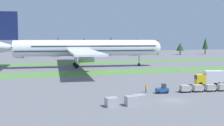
# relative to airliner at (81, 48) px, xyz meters

# --- Properties ---
(ground_plane) EXTENTS (400.00, 400.00, 0.00)m
(ground_plane) POSITION_rel_airliner_xyz_m (5.27, -63.97, -7.65)
(ground_plane) COLOR slate
(grass_strip_near) EXTENTS (320.00, 12.96, 0.01)m
(grass_strip_near) POSITION_rel_airliner_xyz_m (5.27, -19.16, -7.64)
(grass_strip_near) COLOR #4C8438
(grass_strip_near) RESTS_ON ground
(grass_strip_far) EXTENTS (320.00, 12.96, 0.01)m
(grass_strip_far) POSITION_rel_airliner_xyz_m (5.27, 18.76, -7.64)
(grass_strip_far) COLOR #4C8438
(grass_strip_far) RESTS_ON ground
(airliner) EXTENTS (65.81, 80.91, 21.35)m
(airliner) POSITION_rel_airliner_xyz_m (0.00, 0.00, 0.00)
(airliner) COLOR white
(airliner) RESTS_ON ground
(baggage_tug) EXTENTS (2.72, 1.57, 1.97)m
(baggage_tug) POSITION_rel_airliner_xyz_m (6.40, -57.25, -6.83)
(baggage_tug) COLOR #1E4C8E
(baggage_tug) RESTS_ON ground
(cargo_dolly_lead) EXTENTS (2.35, 1.73, 1.55)m
(cargo_dolly_lead) POSITION_rel_airliner_xyz_m (11.40, -57.79, -6.73)
(cargo_dolly_lead) COLOR #A3A3A8
(cargo_dolly_lead) RESTS_ON ground
(cargo_dolly_second) EXTENTS (2.35, 1.73, 1.55)m
(cargo_dolly_second) POSITION_rel_airliner_xyz_m (14.28, -58.10, -6.73)
(cargo_dolly_second) COLOR #A3A3A8
(cargo_dolly_second) RESTS_ON ground
(cargo_dolly_third) EXTENTS (2.35, 1.73, 1.55)m
(cargo_dolly_third) POSITION_rel_airliner_xyz_m (17.16, -58.42, -6.73)
(cargo_dolly_third) COLOR #A3A3A8
(cargo_dolly_third) RESTS_ON ground
(cargo_dolly_fourth) EXTENTS (2.35, 1.73, 1.55)m
(cargo_dolly_fourth) POSITION_rel_airliner_xyz_m (20.05, -58.73, -6.73)
(cargo_dolly_fourth) COLOR #A3A3A8
(cargo_dolly_fourth) RESTS_ON ground
(catering_truck) EXTENTS (7.32, 4.11, 3.58)m
(catering_truck) POSITION_rel_airliner_xyz_m (22.00, -51.71, -5.69)
(catering_truck) COLOR yellow
(catering_truck) RESTS_ON ground
(ground_crew_marshaller) EXTENTS (0.36, 0.52, 1.74)m
(ground_crew_marshaller) POSITION_rel_airliner_xyz_m (3.48, -55.44, -6.70)
(ground_crew_marshaller) COLOR black
(ground_crew_marshaller) RESTS_ON ground
(uld_container_0) EXTENTS (2.14, 1.78, 1.54)m
(uld_container_0) POSITION_rel_airliner_xyz_m (-7.07, -65.24, -6.88)
(uld_container_0) COLOR #A3A3A8
(uld_container_0) RESTS_ON ground
(uld_container_1) EXTENTS (2.06, 1.68, 1.65)m
(uld_container_1) POSITION_rel_airliner_xyz_m (-3.63, -65.47, -6.82)
(uld_container_1) COLOR #A3A3A8
(uld_container_1) RESTS_ON ground
(uld_container_2) EXTENTS (2.07, 1.69, 1.67)m
(uld_container_2) POSITION_rel_airliner_xyz_m (-1.98, -65.03, -6.81)
(uld_container_2) COLOR #A3A3A8
(uld_container_2) RESTS_ON ground
(taxiway_marker_0) EXTENTS (0.44, 0.44, 0.64)m
(taxiway_marker_0) POSITION_rel_airliner_xyz_m (29.01, -24.40, -7.33)
(taxiway_marker_0) COLOR orange
(taxiway_marker_0) RESTS_ON ground
(taxiway_marker_1) EXTENTS (0.44, 0.44, 0.47)m
(taxiway_marker_1) POSITION_rel_airliner_xyz_m (-1.28, -24.59, -7.41)
(taxiway_marker_1) COLOR orange
(taxiway_marker_1) RESTS_ON ground
(taxiway_marker_2) EXTENTS (0.44, 0.44, 0.67)m
(taxiway_marker_2) POSITION_rel_airliner_xyz_m (-9.28, -23.01, -7.31)
(taxiway_marker_2) COLOR orange
(taxiway_marker_2) RESTS_ON ground
(distant_tree_line) EXTENTS (194.98, 8.96, 12.69)m
(distant_tree_line) POSITION_rel_airliner_xyz_m (3.23, 65.07, -0.52)
(distant_tree_line) COLOR #4C3823
(distant_tree_line) RESTS_ON ground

